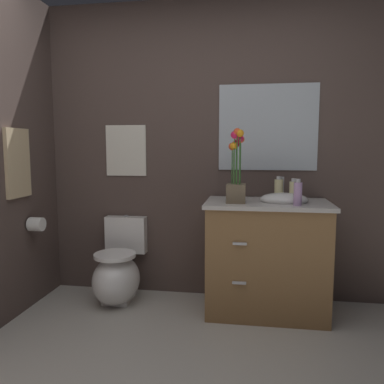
{
  "coord_description": "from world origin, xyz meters",
  "views": [
    {
      "loc": [
        0.48,
        -1.52,
        1.29
      ],
      "look_at": [
        0.03,
        1.36,
        0.95
      ],
      "focal_mm": 35.76,
      "sensor_mm": 36.0,
      "label": 1
    }
  ],
  "objects_px": {
    "flower_vase": "(236,175)",
    "hanging_towel": "(18,163)",
    "lotion_bottle": "(298,193)",
    "toilet": "(118,273)",
    "wall_mirror": "(268,127)",
    "vanity_cabinet": "(267,256)",
    "wall_poster": "(126,151)",
    "hand_wash_bottle": "(279,189)",
    "soap_bottle": "(293,191)",
    "toilet_paper_roll": "(36,224)"
  },
  "relations": [
    {
      "from": "flower_vase",
      "to": "hanging_towel",
      "type": "xyz_separation_m",
      "value": [
        -1.63,
        -0.19,
        0.08
      ]
    },
    {
      "from": "lotion_bottle",
      "to": "hanging_towel",
      "type": "height_order",
      "value": "hanging_towel"
    },
    {
      "from": "toilet",
      "to": "wall_mirror",
      "type": "relative_size",
      "value": 0.86
    },
    {
      "from": "toilet",
      "to": "wall_mirror",
      "type": "height_order",
      "value": "wall_mirror"
    },
    {
      "from": "vanity_cabinet",
      "to": "wall_poster",
      "type": "bearing_deg",
      "value": 166.41
    },
    {
      "from": "wall_poster",
      "to": "wall_mirror",
      "type": "height_order",
      "value": "wall_mirror"
    },
    {
      "from": "hand_wash_bottle",
      "to": "wall_poster",
      "type": "distance_m",
      "value": 1.35
    },
    {
      "from": "toilet",
      "to": "soap_bottle",
      "type": "relative_size",
      "value": 3.97
    },
    {
      "from": "flower_vase",
      "to": "wall_poster",
      "type": "relative_size",
      "value": 1.25
    },
    {
      "from": "toilet",
      "to": "flower_vase",
      "type": "relative_size",
      "value": 1.25
    },
    {
      "from": "vanity_cabinet",
      "to": "wall_poster",
      "type": "distance_m",
      "value": 1.49
    },
    {
      "from": "toilet",
      "to": "lotion_bottle",
      "type": "distance_m",
      "value": 1.6
    },
    {
      "from": "lotion_bottle",
      "to": "wall_mirror",
      "type": "height_order",
      "value": "wall_mirror"
    },
    {
      "from": "toilet",
      "to": "wall_poster",
      "type": "height_order",
      "value": "wall_poster"
    },
    {
      "from": "soap_bottle",
      "to": "hand_wash_bottle",
      "type": "bearing_deg",
      "value": 150.74
    },
    {
      "from": "toilet_paper_roll",
      "to": "wall_poster",
      "type": "bearing_deg",
      "value": 37.74
    },
    {
      "from": "wall_poster",
      "to": "wall_mirror",
      "type": "distance_m",
      "value": 1.23
    },
    {
      "from": "hand_wash_bottle",
      "to": "wall_mirror",
      "type": "bearing_deg",
      "value": 119.3
    },
    {
      "from": "toilet_paper_roll",
      "to": "hanging_towel",
      "type": "bearing_deg",
      "value": -114.82
    },
    {
      "from": "wall_poster",
      "to": "toilet_paper_roll",
      "type": "height_order",
      "value": "wall_poster"
    },
    {
      "from": "vanity_cabinet",
      "to": "toilet",
      "type": "bearing_deg",
      "value": 178.76
    },
    {
      "from": "soap_bottle",
      "to": "hanging_towel",
      "type": "height_order",
      "value": "hanging_towel"
    },
    {
      "from": "toilet",
      "to": "wall_mirror",
      "type": "distance_m",
      "value": 1.73
    },
    {
      "from": "hanging_towel",
      "to": "soap_bottle",
      "type": "bearing_deg",
      "value": 10.0
    },
    {
      "from": "toilet",
      "to": "lotion_bottle",
      "type": "height_order",
      "value": "lotion_bottle"
    },
    {
      "from": "flower_vase",
      "to": "toilet_paper_roll",
      "type": "distance_m",
      "value": 1.63
    },
    {
      "from": "toilet",
      "to": "hanging_towel",
      "type": "distance_m",
      "value": 1.18
    },
    {
      "from": "soap_bottle",
      "to": "lotion_bottle",
      "type": "xyz_separation_m",
      "value": [
        0.0,
        -0.24,
        0.01
      ]
    },
    {
      "from": "flower_vase",
      "to": "lotion_bottle",
      "type": "distance_m",
      "value": 0.46
    },
    {
      "from": "hand_wash_bottle",
      "to": "hanging_towel",
      "type": "bearing_deg",
      "value": -167.77
    },
    {
      "from": "wall_mirror",
      "to": "lotion_bottle",
      "type": "bearing_deg",
      "value": -66.35
    },
    {
      "from": "soap_bottle",
      "to": "wall_poster",
      "type": "distance_m",
      "value": 1.46
    },
    {
      "from": "wall_poster",
      "to": "toilet_paper_roll",
      "type": "bearing_deg",
      "value": -142.26
    },
    {
      "from": "toilet",
      "to": "soap_bottle",
      "type": "bearing_deg",
      "value": 1.99
    },
    {
      "from": "wall_poster",
      "to": "hanging_towel",
      "type": "relative_size",
      "value": 0.84
    },
    {
      "from": "soap_bottle",
      "to": "toilet_paper_roll",
      "type": "bearing_deg",
      "value": -173.04
    },
    {
      "from": "vanity_cabinet",
      "to": "lotion_bottle",
      "type": "xyz_separation_m",
      "value": [
        0.2,
        -0.16,
        0.51
      ]
    },
    {
      "from": "toilet",
      "to": "wall_mirror",
      "type": "xyz_separation_m",
      "value": [
        1.21,
        0.27,
        1.21
      ]
    },
    {
      "from": "soap_bottle",
      "to": "hanging_towel",
      "type": "relative_size",
      "value": 0.33
    },
    {
      "from": "soap_bottle",
      "to": "wall_mirror",
      "type": "xyz_separation_m",
      "value": [
        -0.2,
        0.22,
        0.49
      ]
    },
    {
      "from": "toilet",
      "to": "vanity_cabinet",
      "type": "relative_size",
      "value": 0.65
    },
    {
      "from": "flower_vase",
      "to": "lotion_bottle",
      "type": "xyz_separation_m",
      "value": [
        0.44,
        -0.07,
        -0.12
      ]
    },
    {
      "from": "wall_poster",
      "to": "wall_mirror",
      "type": "xyz_separation_m",
      "value": [
        1.21,
        0.0,
        0.19
      ]
    },
    {
      "from": "vanity_cabinet",
      "to": "wall_poster",
      "type": "xyz_separation_m",
      "value": [
        -1.22,
        0.29,
        0.81
      ]
    },
    {
      "from": "vanity_cabinet",
      "to": "hand_wash_bottle",
      "type": "height_order",
      "value": "hand_wash_bottle"
    },
    {
      "from": "wall_mirror",
      "to": "hanging_towel",
      "type": "bearing_deg",
      "value": -162.67
    },
    {
      "from": "lotion_bottle",
      "to": "hand_wash_bottle",
      "type": "distance_m",
      "value": 0.32
    },
    {
      "from": "wall_mirror",
      "to": "toilet",
      "type": "bearing_deg",
      "value": -167.57
    },
    {
      "from": "vanity_cabinet",
      "to": "hanging_towel",
      "type": "height_order",
      "value": "hanging_towel"
    },
    {
      "from": "lotion_bottle",
      "to": "wall_poster",
      "type": "distance_m",
      "value": 1.52
    }
  ]
}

